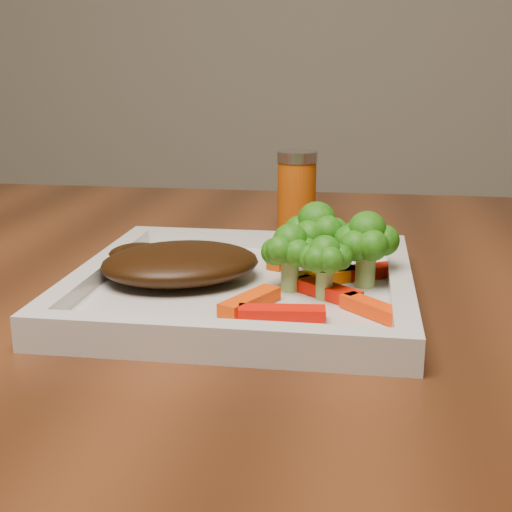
# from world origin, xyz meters

# --- Properties ---
(plate) EXTENTS (0.27, 0.27, 0.01)m
(plate) POSITION_xyz_m (-0.05, 0.06, 0.76)
(plate) COLOR silver
(plate) RESTS_ON dining_table
(steak) EXTENTS (0.16, 0.15, 0.03)m
(steak) POSITION_xyz_m (-0.11, 0.07, 0.78)
(steak) COLOR black
(steak) RESTS_ON plate
(broccoli_0) EXTENTS (0.06, 0.06, 0.07)m
(broccoli_0) POSITION_xyz_m (0.00, 0.10, 0.80)
(broccoli_0) COLOR #106310
(broccoli_0) RESTS_ON plate
(broccoli_1) EXTENTS (0.07, 0.07, 0.06)m
(broccoli_1) POSITION_xyz_m (0.04, 0.08, 0.79)
(broccoli_1) COLOR #155F0F
(broccoli_1) RESTS_ON plate
(broccoli_2) EXTENTS (0.06, 0.06, 0.06)m
(broccoli_2) POSITION_xyz_m (0.01, 0.04, 0.79)
(broccoli_2) COLOR #1A6E12
(broccoli_2) RESTS_ON plate
(broccoli_3) EXTENTS (0.06, 0.06, 0.06)m
(broccoli_3) POSITION_xyz_m (-0.02, 0.06, 0.79)
(broccoli_3) COLOR #186C12
(broccoli_3) RESTS_ON plate
(carrot_0) EXTENTS (0.06, 0.02, 0.01)m
(carrot_0) POSITION_xyz_m (-0.01, -0.02, 0.77)
(carrot_0) COLOR red
(carrot_0) RESTS_ON plate
(carrot_1) EXTENTS (0.05, 0.05, 0.01)m
(carrot_1) POSITION_xyz_m (0.05, 0.01, 0.77)
(carrot_1) COLOR #FF3904
(carrot_1) RESTS_ON plate
(carrot_2) EXTENTS (0.04, 0.06, 0.01)m
(carrot_2) POSITION_xyz_m (-0.04, 0.01, 0.77)
(carrot_2) COLOR #EC3E03
(carrot_2) RESTS_ON plate
(carrot_3) EXTENTS (0.06, 0.04, 0.01)m
(carrot_3) POSITION_xyz_m (0.05, 0.10, 0.77)
(carrot_3) COLOR red
(carrot_3) RESTS_ON plate
(carrot_4) EXTENTS (0.03, 0.05, 0.01)m
(carrot_4) POSITION_xyz_m (-0.03, 0.13, 0.77)
(carrot_4) COLOR #CA3A03
(carrot_4) RESTS_ON plate
(carrot_5) EXTENTS (0.06, 0.05, 0.01)m
(carrot_5) POSITION_xyz_m (0.02, 0.04, 0.77)
(carrot_5) COLOR red
(carrot_5) RESTS_ON plate
(carrot_6) EXTENTS (0.06, 0.05, 0.01)m
(carrot_6) POSITION_xyz_m (0.01, 0.08, 0.77)
(carrot_6) COLOR #FF6D04
(carrot_6) RESTS_ON plate
(spice_shaker) EXTENTS (0.06, 0.06, 0.09)m
(spice_shaker) POSITION_xyz_m (-0.03, 0.31, 0.80)
(spice_shaker) COLOR #AC4809
(spice_shaker) RESTS_ON dining_table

